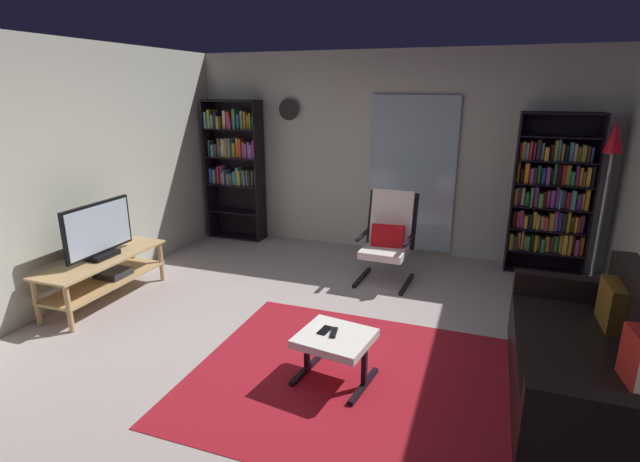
% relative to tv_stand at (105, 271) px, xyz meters
% --- Properties ---
extents(ground_plane, '(7.02, 7.02, 0.00)m').
position_rel_tv_stand_xyz_m(ground_plane, '(2.35, -0.24, -0.32)').
color(ground_plane, '#B0A09D').
extents(wall_back, '(5.60, 0.06, 2.60)m').
position_rel_tv_stand_xyz_m(wall_back, '(2.35, 2.66, 0.98)').
color(wall_back, beige).
rests_on(wall_back, ground).
extents(wall_left, '(0.06, 6.00, 2.60)m').
position_rel_tv_stand_xyz_m(wall_left, '(-0.35, -0.24, 0.98)').
color(wall_left, beige).
rests_on(wall_left, ground).
extents(glass_door_panel, '(1.10, 0.01, 2.00)m').
position_rel_tv_stand_xyz_m(glass_door_panel, '(2.68, 2.59, 0.73)').
color(glass_door_panel, silver).
extents(area_rug, '(2.37, 2.06, 0.01)m').
position_rel_tv_stand_xyz_m(area_rug, '(2.77, -0.52, -0.31)').
color(area_rug, maroon).
rests_on(area_rug, ground).
extents(tv_stand, '(0.49, 1.40, 0.48)m').
position_rel_tv_stand_xyz_m(tv_stand, '(0.00, 0.00, 0.00)').
color(tv_stand, tan).
rests_on(tv_stand, ground).
extents(television, '(0.20, 0.86, 0.57)m').
position_rel_tv_stand_xyz_m(television, '(0.00, -0.02, 0.43)').
color(television, black).
rests_on(television, tv_stand).
extents(bookshelf_near_tv, '(0.82, 0.30, 1.98)m').
position_rel_tv_stand_xyz_m(bookshelf_near_tv, '(0.18, 2.44, 0.84)').
color(bookshelf_near_tv, black).
rests_on(bookshelf_near_tv, ground).
extents(bookshelf_near_sofa, '(0.86, 0.30, 1.88)m').
position_rel_tv_stand_xyz_m(bookshelf_near_sofa, '(4.32, 2.42, 0.59)').
color(bookshelf_near_sofa, black).
rests_on(bookshelf_near_sofa, ground).
extents(leather_sofa, '(0.90, 1.89, 0.85)m').
position_rel_tv_stand_xyz_m(leather_sofa, '(4.45, -0.22, -0.01)').
color(leather_sofa, black).
rests_on(leather_sofa, ground).
extents(lounge_armchair, '(0.59, 0.68, 1.02)m').
position_rel_tv_stand_xyz_m(lounge_armchair, '(2.62, 1.54, 0.22)').
color(lounge_armchair, black).
rests_on(lounge_armchair, ground).
extents(ottoman, '(0.58, 0.55, 0.38)m').
position_rel_tv_stand_xyz_m(ottoman, '(2.67, -0.57, -0.00)').
color(ottoman, white).
rests_on(ottoman, ground).
extents(tv_remote, '(0.06, 0.15, 0.02)m').
position_rel_tv_stand_xyz_m(tv_remote, '(2.66, -0.55, 0.07)').
color(tv_remote, black).
rests_on(tv_remote, ottoman).
extents(cell_phone, '(0.09, 0.15, 0.01)m').
position_rel_tv_stand_xyz_m(cell_phone, '(2.58, -0.54, 0.07)').
color(cell_phone, black).
rests_on(cell_phone, ottoman).
extents(floor_lamp_by_shelf, '(0.22, 0.22, 1.84)m').
position_rel_tv_stand_xyz_m(floor_lamp_by_shelf, '(4.70, 1.58, 1.14)').
color(floor_lamp_by_shelf, '#A5A5AD').
rests_on(floor_lamp_by_shelf, ground).
extents(wall_clock, '(0.29, 0.03, 0.29)m').
position_rel_tv_stand_xyz_m(wall_clock, '(0.98, 2.58, 1.53)').
color(wall_clock, silver).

